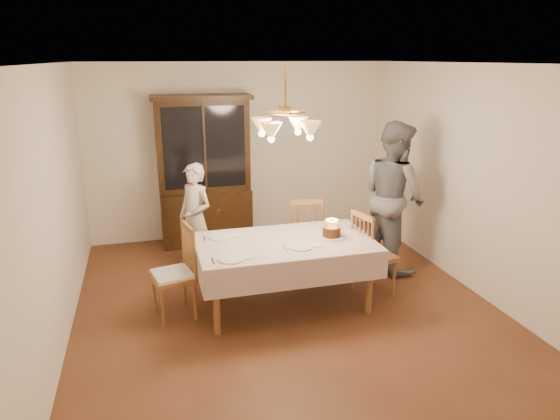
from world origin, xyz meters
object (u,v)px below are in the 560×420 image
object	(u,v)px
dining_table	(285,248)
china_hutch	(204,174)
birthday_cake	(332,232)
chair_far_side	(304,237)
elderly_woman	(195,218)

from	to	relation	value
dining_table	china_hutch	world-z (taller)	china_hutch
china_hutch	birthday_cake	bearing A→B (deg)	-64.11
chair_far_side	birthday_cake	distance (m)	0.96
dining_table	elderly_woman	distance (m)	1.48
china_hutch	dining_table	bearing A→B (deg)	-75.73
dining_table	elderly_woman	bearing A→B (deg)	124.08
china_hutch	birthday_cake	distance (m)	2.53
chair_far_side	birthday_cake	bearing A→B (deg)	-88.72
birthday_cake	china_hutch	bearing A→B (deg)	115.89
china_hutch	birthday_cake	size ratio (longest dim) A/B	7.20
elderly_woman	birthday_cake	world-z (taller)	elderly_woman
dining_table	birthday_cake	size ratio (longest dim) A/B	6.33
chair_far_side	dining_table	bearing A→B (deg)	-120.46
china_hutch	elderly_woman	xyz separation A→B (m)	(-0.26, -1.03, -0.34)
chair_far_side	birthday_cake	size ratio (longest dim) A/B	3.33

